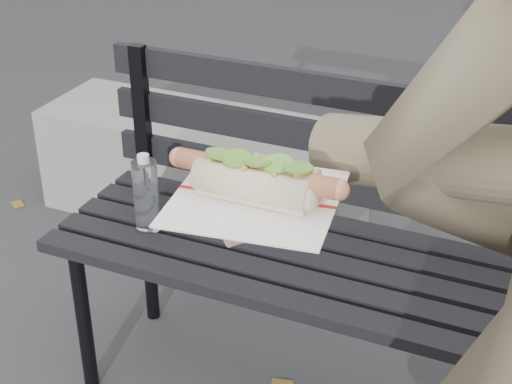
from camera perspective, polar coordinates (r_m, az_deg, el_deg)
park_bench at (r=1.93m, az=7.01°, el=-3.11°), size 1.50×0.44×0.88m
concrete_block at (r=2.94m, az=-3.92°, el=1.74°), size 1.20×0.40×0.40m
held_hotdog at (r=0.91m, az=13.56°, el=1.33°), size 0.64×0.32×0.20m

